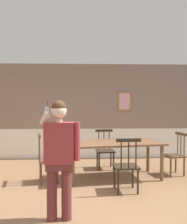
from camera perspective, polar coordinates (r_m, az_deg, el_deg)
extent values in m
plane|color=#846042|center=(4.59, 3.80, -18.41)|extent=(6.87, 6.87, 0.00)
cube|color=gray|center=(7.38, 1.17, 3.51)|extent=(6.24, 0.12, 1.87)
cube|color=white|center=(7.48, 1.16, -6.98)|extent=(6.24, 0.14, 0.85)
cube|color=white|center=(7.40, 1.17, -3.75)|extent=(6.24, 0.05, 0.06)
cube|color=olive|center=(7.39, 6.99, 2.39)|extent=(0.38, 0.03, 0.54)
cube|color=pink|center=(7.38, 7.01, 2.39)|extent=(0.30, 0.01, 0.46)
cube|color=brown|center=(5.41, 4.66, -6.97)|extent=(2.14, 1.19, 0.04)
cylinder|color=brown|center=(4.98, -4.70, -12.33)|extent=(0.07, 0.07, 0.73)
cylinder|color=brown|center=(5.48, 15.15, -11.06)|extent=(0.07, 0.07, 0.73)
cylinder|color=brown|center=(5.67, -5.47, -10.54)|extent=(0.07, 0.07, 0.73)
cylinder|color=brown|center=(6.11, 12.18, -9.65)|extent=(0.07, 0.07, 0.73)
cube|color=#2D2319|center=(4.71, 7.31, -12.10)|extent=(0.46, 0.46, 0.03)
cube|color=#2D2319|center=(4.43, 7.94, -6.31)|extent=(0.44, 0.07, 0.06)
cylinder|color=#2D2319|center=(4.44, 6.26, -9.32)|extent=(0.02, 0.02, 0.52)
cylinder|color=#2D2319|center=(4.47, 7.92, -9.26)|extent=(0.02, 0.02, 0.52)
cylinder|color=#2D2319|center=(4.50, 9.56, -9.18)|extent=(0.02, 0.02, 0.52)
cylinder|color=#2D2319|center=(4.91, 4.77, -14.35)|extent=(0.04, 0.04, 0.44)
cylinder|color=#2D2319|center=(4.98, 8.84, -14.11)|extent=(0.04, 0.04, 0.44)
cylinder|color=#2D2319|center=(4.58, 5.62, -15.56)|extent=(0.04, 0.04, 0.44)
cylinder|color=#2D2319|center=(4.66, 9.97, -15.27)|extent=(0.04, 0.04, 0.44)
cube|color=#513823|center=(5.98, 17.57, -9.37)|extent=(0.48, 0.48, 0.03)
cube|color=#513823|center=(6.00, 19.13, -4.68)|extent=(0.12, 0.41, 0.06)
cylinder|color=#513823|center=(5.93, 19.76, -6.90)|extent=(0.02, 0.02, 0.50)
cylinder|color=#513823|center=(6.03, 19.10, -6.74)|extent=(0.02, 0.02, 0.50)
cylinder|color=#513823|center=(6.13, 18.47, -6.59)|extent=(0.02, 0.02, 0.50)
cylinder|color=#513823|center=(5.80, 17.01, -11.95)|extent=(0.04, 0.04, 0.41)
cylinder|color=#513823|center=(6.08, 15.38, -11.29)|extent=(0.04, 0.04, 0.41)
cylinder|color=#513823|center=(5.98, 19.75, -11.58)|extent=(0.04, 0.04, 0.41)
cylinder|color=#513823|center=(6.24, 18.05, -10.97)|extent=(0.04, 0.04, 0.41)
cube|color=#2D2319|center=(6.24, 2.66, -8.78)|extent=(0.47, 0.47, 0.03)
cube|color=#2D2319|center=(6.36, 2.37, -4.20)|extent=(0.44, 0.07, 0.06)
cylinder|color=#2D2319|center=(6.41, 3.53, -6.11)|extent=(0.02, 0.02, 0.49)
cylinder|color=#2D2319|center=(6.39, 2.37, -6.13)|extent=(0.02, 0.02, 0.49)
cylinder|color=#2D2319|center=(6.37, 1.20, -6.16)|extent=(0.02, 0.02, 0.49)
cylinder|color=#2D2319|center=(6.15, 4.55, -11.07)|extent=(0.04, 0.04, 0.42)
cylinder|color=#2D2319|center=(6.09, 1.28, -11.19)|extent=(0.04, 0.04, 0.42)
cylinder|color=#2D2319|center=(6.48, 3.94, -10.38)|extent=(0.04, 0.04, 0.42)
cylinder|color=#2D2319|center=(6.43, 0.84, -10.48)|extent=(0.04, 0.04, 0.42)
cube|color=#513823|center=(5.28, -10.06, -10.63)|extent=(0.48, 0.48, 0.03)
cube|color=#513823|center=(5.18, -12.12, -5.19)|extent=(0.12, 0.40, 0.06)
cylinder|color=#513823|center=(5.34, -12.15, -7.49)|extent=(0.02, 0.02, 0.52)
cylinder|color=#513823|center=(5.22, -12.10, -7.71)|extent=(0.02, 0.02, 0.52)
cylinder|color=#513823|center=(5.10, -12.05, -7.94)|extent=(0.02, 0.02, 0.52)
cylinder|color=#513823|center=(5.51, -8.45, -12.57)|extent=(0.04, 0.04, 0.43)
cylinder|color=#513823|center=(5.19, -8.08, -13.46)|extent=(0.04, 0.04, 0.43)
cylinder|color=#513823|center=(5.48, -11.90, -12.65)|extent=(0.04, 0.04, 0.43)
cylinder|color=#513823|center=(5.17, -11.75, -13.55)|extent=(0.04, 0.04, 0.43)
cylinder|color=brown|center=(3.65, -6.11, -17.33)|extent=(0.14, 0.14, 0.79)
cylinder|color=brown|center=(3.66, -9.38, -17.30)|extent=(0.14, 0.14, 0.79)
cube|color=brown|center=(3.55, -7.77, -11.79)|extent=(0.37, 0.22, 0.12)
cube|color=#993338|center=(3.49, -7.80, -6.86)|extent=(0.41, 0.24, 0.56)
cylinder|color=#993338|center=(3.48, -3.76, -6.63)|extent=(0.09, 0.09, 0.53)
cylinder|color=beige|center=(3.45, -10.89, -1.37)|extent=(0.17, 0.13, 0.19)
cylinder|color=beige|center=(3.45, -7.82, -1.89)|extent=(0.09, 0.09, 0.05)
sphere|color=beige|center=(3.45, -7.83, 0.29)|extent=(0.21, 0.21, 0.21)
sphere|color=#472D19|center=(3.45, -7.84, 0.91)|extent=(0.20, 0.20, 0.20)
cube|color=#B7B7BC|center=(3.43, -10.30, -0.09)|extent=(0.10, 0.04, 0.17)
cylinder|color=black|center=(3.43, -10.31, 1.92)|extent=(0.01, 0.01, 0.08)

